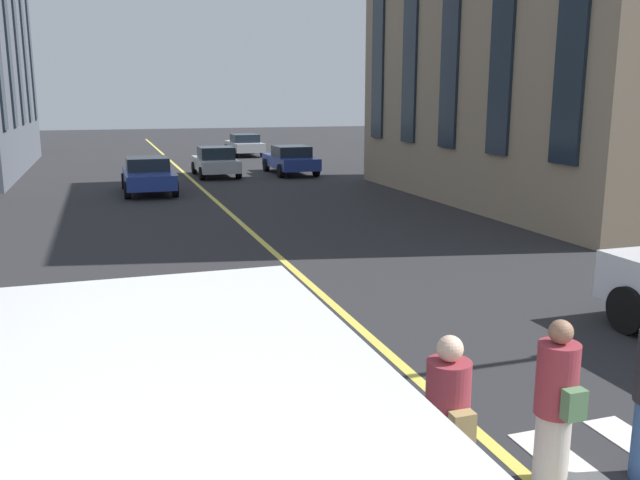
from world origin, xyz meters
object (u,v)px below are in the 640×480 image
(car_blue_parked_b, at_px, (148,175))
(pedestrian_far, at_px, (447,432))
(car_silver_trailing, at_px, (216,162))
(car_blue_far, at_px, (290,159))
(pedestrian_near, at_px, (555,409))
(car_silver_mid, at_px, (244,145))

(car_blue_parked_b, bearing_deg, pedestrian_far, -177.42)
(car_silver_trailing, distance_m, car_blue_far, 3.64)
(car_silver_trailing, distance_m, pedestrian_far, 26.96)
(car_silver_trailing, bearing_deg, pedestrian_far, 174.89)
(car_blue_parked_b, distance_m, pedestrian_far, 22.21)
(car_blue_far, relative_size, pedestrian_near, 2.57)
(pedestrian_far, bearing_deg, car_blue_parked_b, 2.58)
(car_blue_far, height_order, pedestrian_near, pedestrian_near)
(car_silver_trailing, xyz_separation_m, car_silver_mid, (10.96, -3.64, 0.00))
(pedestrian_far, bearing_deg, car_silver_mid, -9.07)
(pedestrian_far, bearing_deg, car_blue_far, -12.72)
(car_blue_parked_b, xyz_separation_m, pedestrian_near, (-22.09, -2.17, 0.16))
(pedestrian_near, height_order, pedestrian_far, pedestrian_far)
(pedestrian_near, bearing_deg, car_blue_parked_b, 5.62)
(car_blue_far, bearing_deg, car_silver_mid, 0.00)
(car_blue_parked_b, bearing_deg, car_silver_mid, -24.26)
(car_blue_parked_b, distance_m, pedestrian_near, 22.20)
(car_blue_far, distance_m, pedestrian_near, 27.10)
(car_silver_mid, distance_m, pedestrian_near, 38.03)
(car_silver_mid, distance_m, pedestrian_far, 38.29)
(car_blue_far, height_order, car_blue_parked_b, same)
(car_silver_mid, bearing_deg, car_silver_trailing, 161.66)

